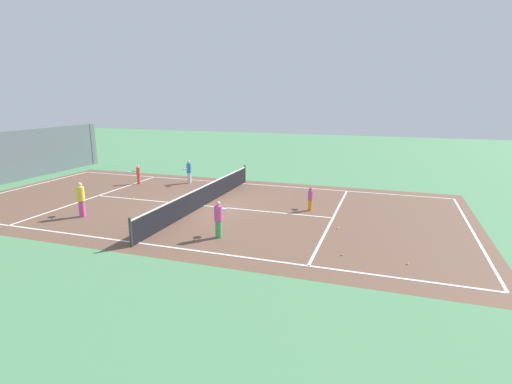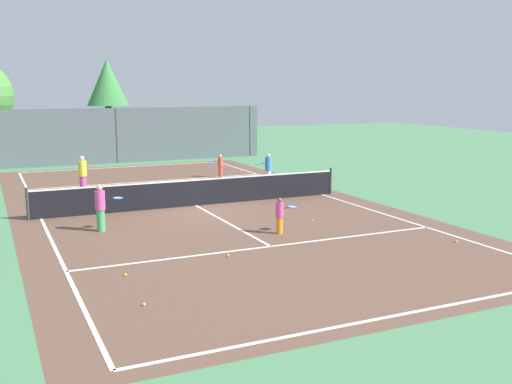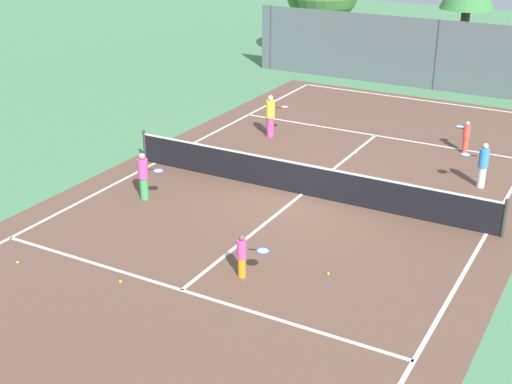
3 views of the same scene
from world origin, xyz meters
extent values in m
plane|color=#4C8456|center=(0.00, 0.00, 0.00)|extent=(80.00, 80.00, 0.00)
cube|color=brown|center=(0.00, 0.00, 0.00)|extent=(13.00, 25.00, 0.00)
cube|color=white|center=(-5.50, 0.00, 0.01)|extent=(0.10, 24.00, 0.01)
cube|color=white|center=(5.50, 0.00, 0.01)|extent=(0.10, 24.00, 0.01)
cube|color=white|center=(0.00, 12.00, 0.01)|extent=(11.00, 0.10, 0.01)
cube|color=white|center=(0.00, -6.40, 0.01)|extent=(11.00, 0.10, 0.01)
cube|color=white|center=(0.00, 6.40, 0.01)|extent=(11.00, 0.10, 0.01)
cube|color=white|center=(0.00, 0.00, 0.01)|extent=(0.10, 12.80, 0.01)
cylinder|color=#333833|center=(-5.90, 0.00, 0.55)|extent=(0.10, 0.10, 1.10)
cylinder|color=#333833|center=(5.90, 0.00, 0.55)|extent=(0.10, 0.10, 1.10)
cube|color=black|center=(0.00, 0.00, 0.47)|extent=(11.80, 0.03, 0.95)
cube|color=white|center=(0.00, 0.00, 0.97)|extent=(11.80, 0.04, 0.05)
cube|color=#515B60|center=(0.00, 14.00, 1.60)|extent=(18.00, 0.06, 3.20)
cylinder|color=#3F4447|center=(-8.50, 14.00, 1.60)|extent=(0.12, 0.12, 3.20)
cylinder|color=#3F4447|center=(0.00, 14.00, 1.60)|extent=(0.12, 0.12, 3.20)
cylinder|color=brown|center=(-7.20, 17.25, 1.20)|extent=(0.45, 0.45, 2.39)
cylinder|color=brown|center=(0.29, 17.58, 1.61)|extent=(0.43, 0.43, 3.23)
cylinder|color=silver|center=(4.60, 3.24, 0.33)|extent=(0.25, 0.25, 0.67)
cylinder|color=#388CD8|center=(4.60, 3.24, 0.96)|extent=(0.31, 0.31, 0.59)
sphere|color=beige|center=(4.60, 3.24, 1.34)|extent=(0.18, 0.18, 0.18)
cylinder|color=black|center=(4.30, 3.20, 0.99)|extent=(0.20, 0.05, 0.03)
torus|color=blue|center=(4.05, 3.17, 0.99)|extent=(0.36, 0.36, 0.03)
cylinder|color=silver|center=(4.05, 3.17, 0.99)|extent=(0.31, 0.31, 0.00)
cylinder|color=#3FA559|center=(-3.97, -2.59, 0.34)|extent=(0.25, 0.25, 0.68)
cylinder|color=#D14799|center=(-3.97, -2.59, 0.97)|extent=(0.31, 0.31, 0.59)
sphere|color=tan|center=(-3.97, -2.59, 1.36)|extent=(0.18, 0.18, 0.18)
cylinder|color=black|center=(-3.66, -2.58, 1.00)|extent=(0.20, 0.03, 0.03)
torus|color=blue|center=(-3.41, -2.58, 1.00)|extent=(0.33, 0.33, 0.03)
cylinder|color=silver|center=(-3.41, -2.58, 1.00)|extent=(0.28, 0.28, 0.00)
cylinder|color=#E54C3F|center=(3.39, 6.12, 0.27)|extent=(0.20, 0.20, 0.54)
cylinder|color=#E54C3F|center=(3.39, 6.12, 0.77)|extent=(0.25, 0.25, 0.47)
sphere|color=beige|center=(3.39, 6.12, 1.08)|extent=(0.15, 0.15, 0.15)
cylinder|color=black|center=(3.22, 6.33, 0.80)|extent=(0.15, 0.17, 0.03)
torus|color=blue|center=(3.05, 6.52, 0.80)|extent=(0.47, 0.47, 0.03)
cylinder|color=silver|center=(3.05, 6.52, 0.80)|extent=(0.39, 0.39, 0.00)
cylinder|color=#D14799|center=(-3.43, 4.38, 0.37)|extent=(0.27, 0.27, 0.74)
cylinder|color=yellow|center=(-3.43, 4.38, 1.06)|extent=(0.34, 0.34, 0.65)
sphere|color=beige|center=(-3.43, 4.38, 1.48)|extent=(0.20, 0.20, 0.20)
cylinder|color=black|center=(-3.21, 4.62, 1.09)|extent=(0.16, 0.17, 0.03)
torus|color=red|center=(-3.04, 4.81, 1.09)|extent=(0.47, 0.47, 0.03)
cylinder|color=silver|center=(-3.04, 4.81, 1.09)|extent=(0.39, 0.39, 0.00)
cylinder|color=orange|center=(0.90, -5.17, 0.26)|extent=(0.19, 0.19, 0.52)
cylinder|color=#D14799|center=(0.90, -5.17, 0.74)|extent=(0.24, 0.24, 0.45)
sphere|color=brown|center=(0.90, -5.17, 1.04)|extent=(0.14, 0.14, 0.14)
cylinder|color=black|center=(1.16, -5.11, 0.77)|extent=(0.20, 0.08, 0.03)
torus|color=blue|center=(1.40, -5.05, 0.77)|extent=(0.40, 0.40, 0.03)
cylinder|color=silver|center=(1.40, -5.05, 0.77)|extent=(0.33, 0.33, 0.00)
sphere|color=#CCE533|center=(-1.45, -6.82, 0.03)|extent=(0.07, 0.07, 0.07)
sphere|color=#CCE533|center=(2.67, -4.10, 0.03)|extent=(0.07, 0.07, 0.07)
sphere|color=#CCE533|center=(-4.27, -7.32, 0.03)|extent=(0.07, 0.07, 0.07)
sphere|color=#CCE533|center=(2.51, 1.69, 0.03)|extent=(0.07, 0.07, 0.07)
sphere|color=#CCE533|center=(0.09, 4.17, 0.03)|extent=(0.07, 0.07, 0.07)
camera|label=1|loc=(-17.31, -8.65, 5.30)|focal=28.02mm
camera|label=2|loc=(-7.10, -20.84, 4.40)|focal=41.76mm
camera|label=3|loc=(8.35, -17.88, 8.49)|focal=49.59mm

